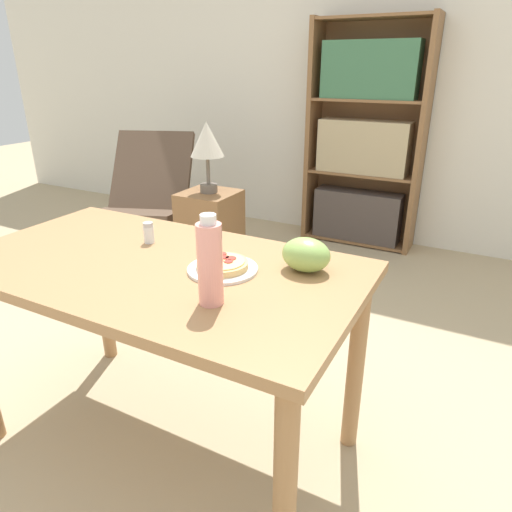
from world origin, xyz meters
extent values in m
plane|color=tan|center=(0.00, 0.00, 0.00)|extent=(14.00, 14.00, 0.00)
cube|color=silver|center=(0.00, 2.62, 1.30)|extent=(8.00, 0.05, 2.60)
cube|color=#A37549|center=(0.04, 0.01, 0.73)|extent=(1.34, 0.73, 0.03)
cylinder|color=#A37549|center=(0.65, -0.30, 0.35)|extent=(0.06, 0.06, 0.71)
cylinder|color=#A37549|center=(-0.57, 0.31, 0.35)|extent=(0.06, 0.06, 0.71)
cylinder|color=#A37549|center=(0.65, 0.31, 0.35)|extent=(0.06, 0.06, 0.71)
cylinder|color=white|center=(0.27, 0.06, 0.75)|extent=(0.22, 0.22, 0.01)
cylinder|color=#DBB26B|center=(0.27, 0.06, 0.76)|extent=(0.16, 0.16, 0.02)
cylinder|color=#EACC7A|center=(0.27, 0.06, 0.78)|extent=(0.14, 0.14, 0.00)
cylinder|color=#A83328|center=(0.29, 0.06, 0.78)|extent=(0.03, 0.03, 0.00)
cylinder|color=#A83328|center=(0.27, 0.01, 0.78)|extent=(0.03, 0.03, 0.00)
cylinder|color=#A83328|center=(0.26, 0.08, 0.78)|extent=(0.03, 0.03, 0.00)
cylinder|color=#A83328|center=(0.25, 0.05, 0.78)|extent=(0.03, 0.03, 0.00)
cylinder|color=#A83328|center=(0.24, 0.10, 0.78)|extent=(0.02, 0.02, 0.00)
cylinder|color=#A83328|center=(0.26, 0.04, 0.78)|extent=(0.03, 0.03, 0.00)
cylinder|color=#A83328|center=(0.28, 0.08, 0.78)|extent=(0.03, 0.03, 0.00)
ellipsoid|color=#93BC5B|center=(0.50, 0.18, 0.80)|extent=(0.15, 0.12, 0.11)
sphere|color=#93BC5B|center=(0.52, 0.17, 0.77)|extent=(0.02, 0.02, 0.02)
sphere|color=#93BC5B|center=(0.48, 0.15, 0.79)|extent=(0.03, 0.03, 0.03)
sphere|color=#93BC5B|center=(0.50, 0.20, 0.77)|extent=(0.03, 0.03, 0.03)
sphere|color=#93BC5B|center=(0.45, 0.17, 0.77)|extent=(0.03, 0.03, 0.03)
sphere|color=#93BC5B|center=(0.55, 0.21, 0.80)|extent=(0.02, 0.02, 0.02)
sphere|color=#93BC5B|center=(0.44, 0.20, 0.79)|extent=(0.02, 0.02, 0.02)
cylinder|color=pink|center=(0.35, -0.14, 0.86)|extent=(0.07, 0.07, 0.22)
cylinder|color=white|center=(0.35, -0.14, 0.98)|extent=(0.04, 0.04, 0.02)
cylinder|color=white|center=(-0.10, 0.14, 0.78)|extent=(0.04, 0.04, 0.06)
cylinder|color=#B7B7BC|center=(-0.10, 0.14, 0.81)|extent=(0.04, 0.04, 0.02)
cube|color=black|center=(-1.23, 1.40, 0.05)|extent=(0.70, 0.71, 0.10)
cube|color=brown|center=(-1.23, 1.32, 0.36)|extent=(0.73, 0.68, 0.14)
cube|color=brown|center=(-1.31, 1.61, 0.60)|extent=(0.69, 0.59, 0.55)
cube|color=brown|center=(-0.36, 2.46, 0.83)|extent=(0.04, 0.28, 1.67)
cube|color=brown|center=(0.47, 2.46, 0.83)|extent=(0.04, 0.28, 1.67)
cube|color=brown|center=(0.05, 2.59, 0.83)|extent=(0.87, 0.01, 1.67)
cube|color=brown|center=(0.05, 2.46, 0.02)|extent=(0.80, 0.26, 0.02)
cube|color=#4C423D|center=(0.05, 2.44, 0.23)|extent=(0.68, 0.19, 0.39)
cube|color=brown|center=(0.05, 2.46, 0.56)|extent=(0.80, 0.26, 0.02)
cube|color=tan|center=(0.05, 2.44, 0.77)|extent=(0.68, 0.19, 0.39)
cube|color=brown|center=(0.05, 2.46, 1.11)|extent=(0.80, 0.26, 0.02)
cube|color=#3D704C|center=(0.05, 2.44, 1.31)|extent=(0.68, 0.19, 0.39)
cube|color=brown|center=(0.05, 2.46, 1.65)|extent=(0.80, 0.26, 0.02)
cube|color=brown|center=(-0.62, 1.33, 0.30)|extent=(0.34, 0.34, 0.59)
cylinder|color=#665B51|center=(-0.62, 1.33, 0.62)|extent=(0.11, 0.11, 0.05)
cylinder|color=#665B51|center=(-0.62, 1.33, 0.73)|extent=(0.02, 0.02, 0.17)
cone|color=beige|center=(-0.62, 1.33, 0.92)|extent=(0.21, 0.21, 0.21)
camera|label=1|loc=(0.97, -1.05, 1.34)|focal=32.00mm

